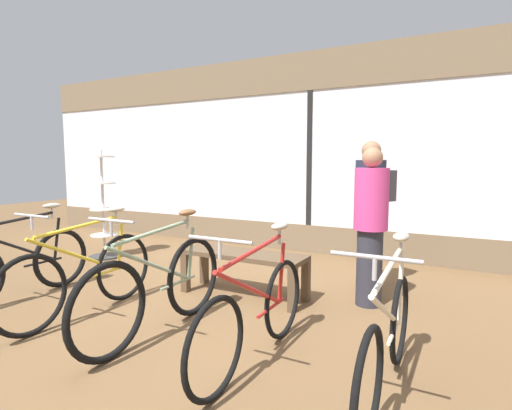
# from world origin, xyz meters

# --- Properties ---
(ground_plane) EXTENTS (24.00, 24.00, 0.00)m
(ground_plane) POSITION_xyz_m (0.00, 0.00, 0.00)
(ground_plane) COLOR brown
(shop_back_wall) EXTENTS (12.00, 0.08, 3.20)m
(shop_back_wall) POSITION_xyz_m (0.00, 3.35, 1.64)
(shop_back_wall) COLOR #7A664C
(shop_back_wall) RESTS_ON ground_plane
(bicycle_far_left) EXTENTS (0.46, 1.68, 1.03)m
(bicycle_far_left) POSITION_xyz_m (-1.92, -0.25, 0.38)
(bicycle_far_left) COLOR black
(bicycle_far_left) RESTS_ON ground_plane
(bicycle_left) EXTENTS (0.46, 1.75, 1.04)m
(bicycle_left) POSITION_xyz_m (-0.93, -0.24, 0.39)
(bicycle_left) COLOR black
(bicycle_left) RESTS_ON ground_plane
(bicycle_center) EXTENTS (0.46, 1.79, 1.06)m
(bicycle_center) POSITION_xyz_m (-0.01, -0.23, 0.41)
(bicycle_center) COLOR black
(bicycle_center) RESTS_ON ground_plane
(bicycle_right) EXTENTS (0.46, 1.67, 1.01)m
(bicycle_right) POSITION_xyz_m (0.96, -0.26, 0.38)
(bicycle_right) COLOR black
(bicycle_right) RESTS_ON ground_plane
(bicycle_far_right) EXTENTS (0.46, 1.65, 1.00)m
(bicycle_far_right) POSITION_xyz_m (1.89, -0.24, 0.37)
(bicycle_far_right) COLOR black
(bicycle_far_right) RESTS_ON ground_plane
(accessory_rack) EXTENTS (0.48, 0.48, 1.65)m
(accessory_rack) POSITION_xyz_m (-2.65, 1.50, 0.68)
(accessory_rack) COLOR #333333
(accessory_rack) RESTS_ON ground_plane
(display_bench) EXTENTS (1.40, 0.44, 0.49)m
(display_bench) POSITION_xyz_m (0.15, 0.96, 0.40)
(display_bench) COLOR brown
(display_bench) RESTS_ON ground_plane
(customer_near_rack) EXTENTS (0.49, 0.56, 1.71)m
(customer_near_rack) POSITION_xyz_m (1.30, 1.91, 0.92)
(customer_near_rack) COLOR brown
(customer_near_rack) RESTS_ON ground_plane
(customer_by_window) EXTENTS (0.44, 0.44, 1.62)m
(customer_by_window) POSITION_xyz_m (1.42, 1.34, 0.85)
(customer_by_window) COLOR #2D2D38
(customer_by_window) RESTS_ON ground_plane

